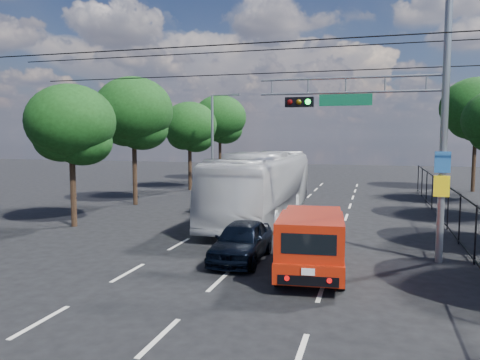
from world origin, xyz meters
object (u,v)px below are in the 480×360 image
(white_van, at_px, (218,197))
(red_pickup, at_px, (312,240))
(navy_hatchback, at_px, (242,241))
(white_bus, at_px, (262,186))
(signal_mast, at_px, (406,106))

(white_van, bearing_deg, red_pickup, -57.91)
(navy_hatchback, height_order, white_van, white_van)
(navy_hatchback, distance_m, white_bus, 7.89)
(navy_hatchback, relative_size, white_van, 0.95)
(navy_hatchback, bearing_deg, signal_mast, 16.04)
(red_pickup, distance_m, navy_hatchback, 2.67)
(red_pickup, xyz_separation_m, white_van, (-6.88, 11.24, -0.35))
(navy_hatchback, bearing_deg, white_bus, 97.45)
(signal_mast, distance_m, navy_hatchback, 7.15)
(red_pickup, bearing_deg, navy_hatchback, 160.97)
(signal_mast, bearing_deg, red_pickup, -138.72)
(signal_mast, relative_size, red_pickup, 1.77)
(red_pickup, distance_m, white_van, 13.18)
(signal_mast, relative_size, white_van, 2.27)
(navy_hatchback, xyz_separation_m, white_bus, (-1.09, 7.74, 1.04))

